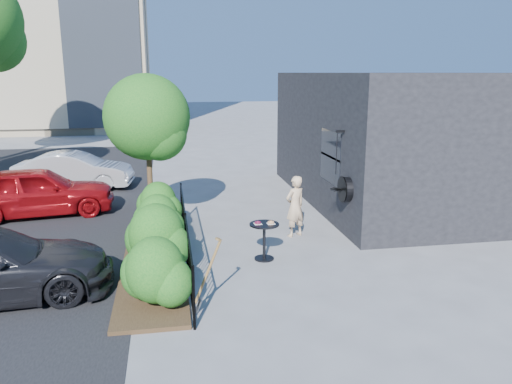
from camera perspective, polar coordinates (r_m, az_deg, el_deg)
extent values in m
plane|color=gray|center=(11.22, -0.18, -7.45)|extent=(120.00, 120.00, 0.00)
cube|color=black|center=(16.64, 16.10, 6.05)|extent=(6.00, 9.00, 4.00)
cube|color=black|center=(13.61, 8.54, 4.01)|extent=(0.04, 1.60, 1.40)
cube|color=black|center=(13.61, 8.56, 4.01)|extent=(0.05, 1.70, 0.06)
cylinder|color=black|center=(12.30, 10.26, 0.32)|extent=(0.18, 0.60, 0.60)
cylinder|color=black|center=(12.27, 9.82, 0.30)|extent=(0.03, 0.64, 0.64)
cube|color=black|center=(12.53, 9.64, 6.85)|extent=(0.25, 0.06, 0.06)
cylinder|color=black|center=(12.57, 9.20, 4.36)|extent=(0.02, 0.02, 1.05)
cylinder|color=black|center=(8.10, -7.13, -11.92)|extent=(0.05, 0.05, 1.10)
cylinder|color=black|center=(10.89, -8.01, -5.17)|extent=(0.05, 0.05, 1.10)
cylinder|color=black|center=(13.76, -8.52, -1.21)|extent=(0.05, 0.05, 1.10)
cube|color=black|center=(10.73, -8.10, -2.59)|extent=(0.03, 6.00, 0.03)
cube|color=black|center=(11.04, -7.93, -7.39)|extent=(0.03, 6.00, 0.03)
cylinder|color=black|center=(8.19, -7.17, -11.62)|extent=(0.02, 0.02, 1.04)
cylinder|color=black|center=(8.37, -7.24, -11.04)|extent=(0.02, 0.02, 1.04)
cylinder|color=black|center=(8.55, -7.32, -10.49)|extent=(0.02, 0.02, 1.04)
cylinder|color=black|center=(8.74, -7.39, -9.96)|extent=(0.02, 0.02, 1.04)
cylinder|color=black|center=(8.92, -7.45, -9.45)|extent=(0.02, 0.02, 1.04)
cylinder|color=black|center=(9.11, -7.52, -8.97)|extent=(0.02, 0.02, 1.04)
cylinder|color=black|center=(9.29, -7.58, -8.50)|extent=(0.02, 0.02, 1.04)
cylinder|color=black|center=(9.48, -7.64, -8.05)|extent=(0.02, 0.02, 1.04)
cylinder|color=black|center=(9.66, -7.69, -7.62)|extent=(0.02, 0.02, 1.04)
cylinder|color=black|center=(9.85, -7.75, -7.20)|extent=(0.02, 0.02, 1.04)
cylinder|color=black|center=(10.04, -7.80, -6.80)|extent=(0.02, 0.02, 1.04)
cylinder|color=black|center=(10.22, -7.85, -6.42)|extent=(0.02, 0.02, 1.04)
cylinder|color=black|center=(10.41, -7.90, -6.05)|extent=(0.02, 0.02, 1.04)
cylinder|color=black|center=(10.60, -7.94, -5.69)|extent=(0.02, 0.02, 1.04)
cylinder|color=black|center=(10.79, -7.99, -5.34)|extent=(0.02, 0.02, 1.04)
cylinder|color=black|center=(10.98, -8.03, -5.01)|extent=(0.02, 0.02, 1.04)
cylinder|color=black|center=(11.17, -8.07, -4.68)|extent=(0.02, 0.02, 1.04)
cylinder|color=black|center=(11.36, -8.11, -4.37)|extent=(0.02, 0.02, 1.04)
cylinder|color=black|center=(11.55, -8.15, -4.07)|extent=(0.02, 0.02, 1.04)
cylinder|color=black|center=(11.74, -8.19, -3.78)|extent=(0.02, 0.02, 1.04)
cylinder|color=black|center=(11.93, -8.23, -3.50)|extent=(0.02, 0.02, 1.04)
cylinder|color=black|center=(12.12, -8.26, -3.22)|extent=(0.02, 0.02, 1.04)
cylinder|color=black|center=(12.32, -8.29, -2.96)|extent=(0.02, 0.02, 1.04)
cylinder|color=black|center=(12.51, -8.33, -2.70)|extent=(0.02, 0.02, 1.04)
cylinder|color=black|center=(12.70, -8.36, -2.45)|extent=(0.02, 0.02, 1.04)
cylinder|color=black|center=(12.89, -8.39, -2.21)|extent=(0.02, 0.02, 1.04)
cylinder|color=black|center=(13.09, -8.42, -1.98)|extent=(0.02, 0.02, 1.04)
cylinder|color=black|center=(13.28, -8.45, -1.75)|extent=(0.02, 0.02, 1.04)
cylinder|color=black|center=(13.47, -8.48, -1.53)|extent=(0.02, 0.02, 1.04)
cylinder|color=black|center=(13.66, -8.50, -1.31)|extent=(0.02, 0.02, 1.04)
cube|color=#382616|center=(11.06, -11.58, -7.83)|extent=(1.30, 6.00, 0.08)
ellipsoid|color=#135619|center=(8.77, -11.42, -8.97)|extent=(1.10, 1.10, 1.24)
ellipsoid|color=#135619|center=(10.27, -11.26, -5.58)|extent=(1.10, 1.10, 1.24)
ellipsoid|color=#135619|center=(11.70, -11.15, -3.20)|extent=(1.10, 1.10, 1.24)
ellipsoid|color=#135619|center=(13.05, -11.08, -1.45)|extent=(1.10, 1.10, 1.24)
cylinder|color=#3F2B19|center=(13.42, -12.00, 1.12)|extent=(0.14, 0.14, 2.40)
sphere|color=#135619|center=(13.18, -12.35, 8.10)|extent=(2.20, 2.20, 2.20)
sphere|color=#135619|center=(13.00, -10.98, 6.64)|extent=(1.43, 1.43, 1.43)
cylinder|color=black|center=(10.84, 0.95, -3.72)|extent=(0.65, 0.65, 0.03)
cylinder|color=black|center=(10.96, 0.94, -5.72)|extent=(0.06, 0.06, 0.78)
cylinder|color=black|center=(11.10, 0.93, -7.60)|extent=(0.43, 0.43, 0.03)
cube|color=white|center=(10.82, 0.20, -3.65)|extent=(0.17, 0.17, 0.01)
cube|color=white|center=(10.84, 1.72, -3.62)|extent=(0.17, 0.17, 0.01)
torus|color=#450B1A|center=(10.81, 0.20, -3.51)|extent=(0.15, 0.15, 0.05)
torus|color=#AF754A|center=(10.83, 1.72, -3.48)|extent=(0.15, 0.15, 0.05)
imported|color=#D2AF88|center=(12.43, 4.49, -1.64)|extent=(0.67, 0.58, 1.54)
cylinder|color=brown|center=(8.62, -5.52, -9.04)|extent=(0.50, 0.05, 1.14)
cube|color=gray|center=(8.87, -6.57, -12.80)|extent=(0.12, 0.17, 0.24)
cylinder|color=brown|center=(8.43, -4.35, -5.39)|extent=(0.10, 0.10, 0.06)
imported|color=#A40D13|center=(15.51, -23.73, 0.08)|extent=(4.41, 2.34, 1.43)
imported|color=#B3B3B8|center=(18.67, -20.00, 2.31)|extent=(4.05, 1.77, 1.30)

